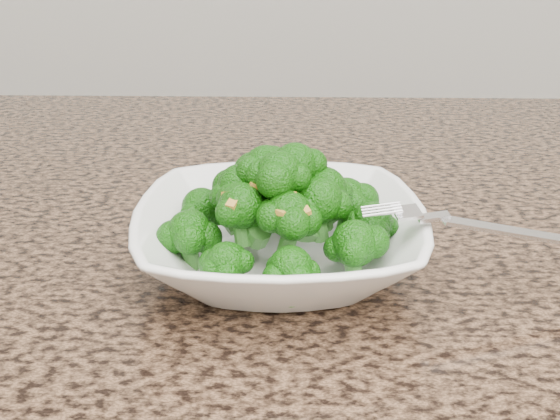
# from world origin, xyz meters

# --- Properties ---
(granite_counter) EXTENTS (1.64, 1.04, 0.03)m
(granite_counter) POSITION_xyz_m (0.00, 0.30, 0.89)
(granite_counter) COLOR brown
(granite_counter) RESTS_ON cabinet
(bowl) EXTENTS (0.22, 0.22, 0.05)m
(bowl) POSITION_xyz_m (-0.03, 0.29, 0.93)
(bowl) COLOR white
(bowl) RESTS_ON granite_counter
(broccoli_pile) EXTENTS (0.19, 0.19, 0.07)m
(broccoli_pile) POSITION_xyz_m (-0.03, 0.29, 0.99)
(broccoli_pile) COLOR #165F0A
(broccoli_pile) RESTS_ON bowl
(garlic_topping) EXTENTS (0.11, 0.11, 0.01)m
(garlic_topping) POSITION_xyz_m (-0.03, 0.29, 1.02)
(garlic_topping) COLOR gold
(garlic_topping) RESTS_ON broccoli_pile
(fork) EXTENTS (0.18, 0.05, 0.01)m
(fork) POSITION_xyz_m (0.08, 0.26, 0.96)
(fork) COLOR silver
(fork) RESTS_ON bowl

